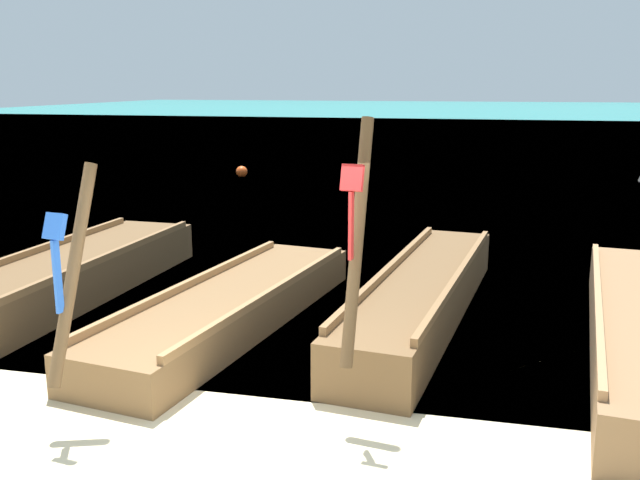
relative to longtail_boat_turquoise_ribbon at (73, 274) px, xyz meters
name	(u,v)px	position (x,y,z in m)	size (l,w,h in m)	color
ground	(241,450)	(4.12, -3.90, -0.33)	(120.00, 120.00, 0.00)	beige
sea_water	(465,118)	(4.12, 57.19, -0.32)	(120.00, 120.00, 0.00)	teal
longtail_boat_turquoise_ribbon	(73,274)	(0.00, 0.00, 0.00)	(1.60, 5.86, 2.52)	brown
longtail_boat_blue_ribbon	(230,307)	(2.87, -0.80, -0.06)	(2.14, 6.14, 2.50)	brown
longtail_boat_red_ribbon	(423,295)	(5.38, 0.09, 0.01)	(1.78, 6.53, 2.92)	brown
mooring_buoy_near	(242,172)	(-2.10, 13.68, -0.12)	(0.39, 0.39, 0.39)	#EA5119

